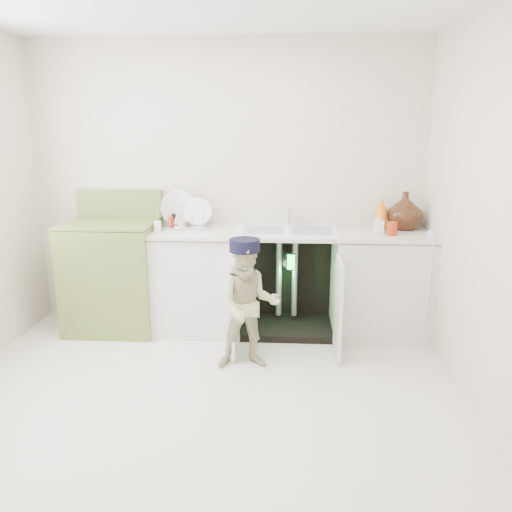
# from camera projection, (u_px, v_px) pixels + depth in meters

# --- Properties ---
(ground) EXTENTS (3.50, 3.50, 0.00)m
(ground) POSITION_uv_depth(u_px,v_px,m) (203.00, 398.00, 3.34)
(ground) COLOR silver
(ground) RESTS_ON ground
(room_shell) EXTENTS (6.00, 5.50, 1.26)m
(room_shell) POSITION_uv_depth(u_px,v_px,m) (198.00, 214.00, 3.02)
(room_shell) COLOR beige
(room_shell) RESTS_ON ground
(counter_run) EXTENTS (2.44, 1.02, 1.22)m
(counter_run) POSITION_uv_depth(u_px,v_px,m) (290.00, 278.00, 4.36)
(counter_run) COLOR silver
(counter_run) RESTS_ON ground
(avocado_stove) EXTENTS (0.78, 0.65, 1.21)m
(avocado_stove) POSITION_uv_depth(u_px,v_px,m) (114.00, 274.00, 4.41)
(avocado_stove) COLOR olive
(avocado_stove) RESTS_ON ground
(repair_worker) EXTENTS (0.60, 0.60, 0.98)m
(repair_worker) POSITION_uv_depth(u_px,v_px,m) (249.00, 304.00, 3.67)
(repair_worker) COLOR #C4BA8D
(repair_worker) RESTS_ON ground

